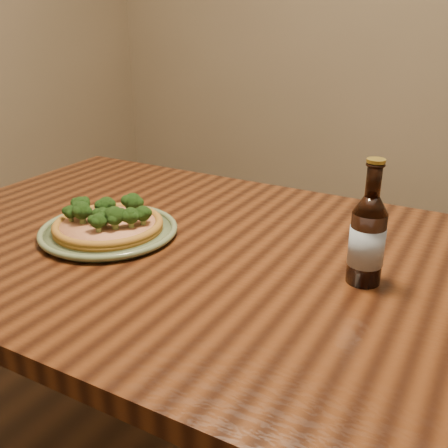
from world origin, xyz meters
The scene contains 4 objects.
table centered at (0.00, 0.10, 0.66)m, with size 1.60×0.90×0.75m.
plate centered at (-0.32, 0.05, 0.76)m, with size 0.30×0.30×0.02m.
pizza centered at (-0.32, 0.05, 0.78)m, with size 0.24×0.24×0.07m.
beer_bottle centered at (0.23, 0.11, 0.84)m, with size 0.06×0.06×0.23m.
Camera 1 is at (0.42, -0.76, 1.21)m, focal length 42.00 mm.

